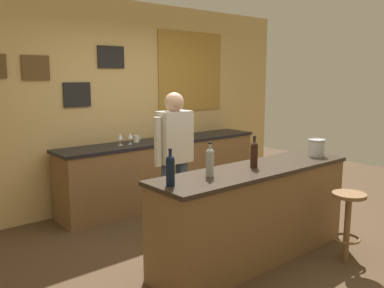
% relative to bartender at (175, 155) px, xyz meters
% --- Properties ---
extents(ground_plane, '(10.00, 10.00, 0.00)m').
position_rel_bartender_xyz_m(ground_plane, '(0.27, -0.52, -0.94)').
color(ground_plane, '#4C3823').
extents(back_wall, '(6.00, 0.09, 2.80)m').
position_rel_bartender_xyz_m(back_wall, '(0.30, 1.51, 0.48)').
color(back_wall, tan).
rests_on(back_wall, ground_plane).
extents(bar_counter, '(2.26, 0.60, 0.92)m').
position_rel_bartender_xyz_m(bar_counter, '(0.27, -0.92, -0.47)').
color(bar_counter, brown).
rests_on(bar_counter, ground_plane).
extents(side_counter, '(3.10, 0.56, 0.90)m').
position_rel_bartender_xyz_m(side_counter, '(0.67, 1.13, -0.48)').
color(side_counter, brown).
rests_on(side_counter, ground_plane).
extents(bartender, '(0.52, 0.21, 1.62)m').
position_rel_bartender_xyz_m(bartender, '(0.00, 0.00, 0.00)').
color(bartender, '#384766').
rests_on(bartender, ground_plane).
extents(bar_stool, '(0.32, 0.32, 0.68)m').
position_rel_bartender_xyz_m(bar_stool, '(0.93, -1.54, -0.48)').
color(bar_stool, brown).
rests_on(bar_stool, ground_plane).
extents(wine_bottle_a, '(0.07, 0.07, 0.31)m').
position_rel_bartender_xyz_m(wine_bottle_a, '(-0.74, -0.91, 0.12)').
color(wine_bottle_a, black).
rests_on(wine_bottle_a, bar_counter).
extents(wine_bottle_b, '(0.07, 0.07, 0.31)m').
position_rel_bartender_xyz_m(wine_bottle_b, '(-0.29, -0.88, 0.12)').
color(wine_bottle_b, '#999E99').
rests_on(wine_bottle_b, bar_counter).
extents(wine_bottle_c, '(0.07, 0.07, 0.31)m').
position_rel_bartender_xyz_m(wine_bottle_c, '(0.28, -0.89, 0.12)').
color(wine_bottle_c, black).
rests_on(wine_bottle_c, bar_counter).
extents(ice_bucket, '(0.19, 0.19, 0.19)m').
position_rel_bartender_xyz_m(ice_bucket, '(1.22, -0.96, 0.08)').
color(ice_bucket, '#B7BABF').
rests_on(ice_bucket, bar_counter).
extents(wine_glass_a, '(0.07, 0.07, 0.16)m').
position_rel_bartender_xyz_m(wine_glass_a, '(-0.02, 1.13, 0.07)').
color(wine_glass_a, silver).
rests_on(wine_glass_a, side_counter).
extents(wine_glass_b, '(0.07, 0.07, 0.16)m').
position_rel_bartender_xyz_m(wine_glass_b, '(0.13, 1.12, 0.07)').
color(wine_glass_b, silver).
rests_on(wine_glass_b, side_counter).
extents(wine_glass_c, '(0.07, 0.07, 0.16)m').
position_rel_bartender_xyz_m(wine_glass_c, '(0.96, 1.10, 0.07)').
color(wine_glass_c, silver).
rests_on(wine_glass_c, side_counter).
extents(coffee_mug, '(0.12, 0.08, 0.09)m').
position_rel_bartender_xyz_m(coffee_mug, '(0.27, 1.21, 0.01)').
color(coffee_mug, silver).
rests_on(coffee_mug, side_counter).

